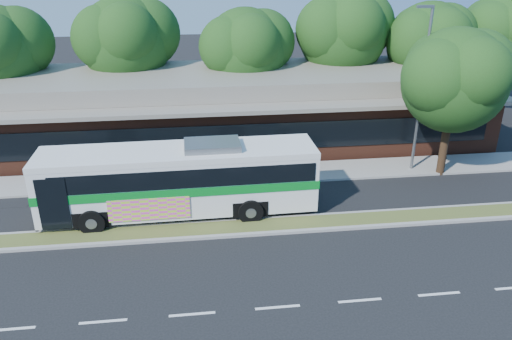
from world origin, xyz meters
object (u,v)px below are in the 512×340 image
at_px(transit_bus, 180,176).
at_px(sedan, 58,156).
at_px(sidewalk_tree, 461,77).
at_px(lamp_post, 422,86).

relative_size(transit_bus, sedan, 3.03).
bearing_deg(sedan, sidewalk_tree, -83.61).
distance_m(sedan, sidewalk_tree, 22.88).
bearing_deg(sidewalk_tree, transit_bus, -168.40).
bearing_deg(lamp_post, transit_bus, -164.46).
bearing_deg(sedan, lamp_post, -82.92).
distance_m(transit_bus, sidewalk_tree, 15.48).
bearing_deg(sidewalk_tree, lamp_post, 162.79).
relative_size(lamp_post, sidewalk_tree, 1.12).
bearing_deg(lamp_post, sedan, 170.89).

